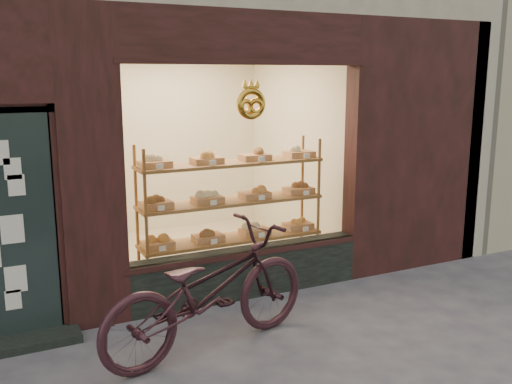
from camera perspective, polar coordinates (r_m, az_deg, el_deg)
display_shelf at (r=6.67m, az=-2.45°, el=-2.12°), size 2.20×0.45×1.70m
bicycle at (r=5.17m, az=-4.75°, el=-9.79°), size 2.25×1.21×1.13m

